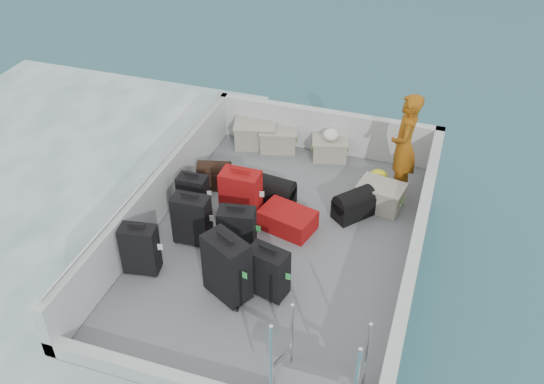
# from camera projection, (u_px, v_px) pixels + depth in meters

# --- Properties ---
(ground) EXTENTS (160.00, 160.00, 0.00)m
(ground) POSITION_uv_depth(u_px,v_px,m) (278.00, 278.00, 8.26)
(ground) COLOR #16424D
(ground) RESTS_ON ground
(ferry_hull) EXTENTS (3.60, 5.00, 0.60)m
(ferry_hull) POSITION_uv_depth(u_px,v_px,m) (278.00, 261.00, 8.08)
(ferry_hull) COLOR silver
(ferry_hull) RESTS_ON ground
(deck) EXTENTS (3.30, 4.70, 0.02)m
(deck) POSITION_uv_depth(u_px,v_px,m) (278.00, 244.00, 7.90)
(deck) COLOR slate
(deck) RESTS_ON ferry_hull
(deck_fittings) EXTENTS (3.60, 5.00, 0.90)m
(deck_fittings) POSITION_uv_depth(u_px,v_px,m) (297.00, 242.00, 7.34)
(deck_fittings) COLOR #B8BCBC
(deck_fittings) RESTS_ON deck
(suitcase_0) EXTENTS (0.47, 0.31, 0.67)m
(suitcase_0) POSITION_uv_depth(u_px,v_px,m) (140.00, 250.00, 7.29)
(suitcase_0) COLOR black
(suitcase_0) RESTS_ON deck
(suitcase_1) EXTENTS (0.48, 0.29, 0.70)m
(suitcase_1) POSITION_uv_depth(u_px,v_px,m) (192.00, 220.00, 7.73)
(suitcase_1) COLOR black
(suitcase_1) RESTS_ON deck
(suitcase_2) EXTENTS (0.40, 0.25, 0.58)m
(suitcase_2) POSITION_uv_depth(u_px,v_px,m) (193.00, 195.00, 8.28)
(suitcase_2) COLOR black
(suitcase_2) RESTS_ON deck
(suitcase_3) EXTENTS (0.63, 0.54, 0.82)m
(suitcase_3) POSITION_uv_depth(u_px,v_px,m) (227.00, 268.00, 6.92)
(suitcase_3) COLOR black
(suitcase_3) RESTS_ON deck
(suitcase_4) EXTENTS (0.50, 0.35, 0.67)m
(suitcase_4) POSITION_uv_depth(u_px,v_px,m) (237.00, 232.00, 7.55)
(suitcase_4) COLOR black
(suitcase_4) RESTS_ON deck
(suitcase_5) EXTENTS (0.52, 0.31, 0.72)m
(suitcase_5) POSITION_uv_depth(u_px,v_px,m) (241.00, 195.00, 8.14)
(suitcase_5) COLOR #97100B
(suitcase_5) RESTS_ON deck
(suitcase_6) EXTENTS (0.51, 0.38, 0.64)m
(suitcase_6) POSITION_uv_depth(u_px,v_px,m) (268.00, 273.00, 6.99)
(suitcase_6) COLOR black
(suitcase_6) RESTS_ON deck
(suitcase_8) EXTENTS (0.80, 0.63, 0.28)m
(suitcase_8) POSITION_uv_depth(u_px,v_px,m) (287.00, 220.00, 8.07)
(suitcase_8) COLOR #97100B
(suitcase_8) RESTS_ON deck
(duffel_0) EXTENTS (0.54, 0.41, 0.32)m
(duffel_0) POSITION_uv_depth(u_px,v_px,m) (215.00, 177.00, 8.84)
(duffel_0) COLOR black
(duffel_0) RESTS_ON deck
(duffel_1) EXTENTS (0.56, 0.36, 0.32)m
(duffel_1) POSITION_uv_depth(u_px,v_px,m) (276.00, 193.00, 8.51)
(duffel_1) COLOR black
(duffel_1) RESTS_ON deck
(duffel_2) EXTENTS (0.58, 0.62, 0.32)m
(duffel_2) POSITION_uv_depth(u_px,v_px,m) (353.00, 207.00, 8.27)
(duffel_2) COLOR black
(duffel_2) RESTS_ON deck
(crate_0) EXTENTS (0.72, 0.58, 0.38)m
(crate_0) POSITION_uv_depth(u_px,v_px,m) (255.00, 135.00, 9.75)
(crate_0) COLOR #ABA895
(crate_0) RESTS_ON deck
(crate_1) EXTENTS (0.64, 0.52, 0.34)m
(crate_1) POSITION_uv_depth(u_px,v_px,m) (278.00, 140.00, 9.66)
(crate_1) COLOR #ABA895
(crate_1) RESTS_ON deck
(crate_2) EXTENTS (0.59, 0.48, 0.31)m
(crate_2) POSITION_uv_depth(u_px,v_px,m) (330.00, 150.00, 9.45)
(crate_2) COLOR #ABA895
(crate_2) RESTS_ON deck
(crate_3) EXTENTS (0.64, 0.50, 0.35)m
(crate_3) POSITION_uv_depth(u_px,v_px,m) (380.00, 197.00, 8.42)
(crate_3) COLOR #ABA895
(crate_3) RESTS_ON deck
(yellow_bag) EXTENTS (0.28, 0.26, 0.22)m
(yellow_bag) POSITION_uv_depth(u_px,v_px,m) (378.00, 177.00, 8.93)
(yellow_bag) COLOR yellow
(yellow_bag) RESTS_ON deck
(white_bag) EXTENTS (0.24, 0.24, 0.18)m
(white_bag) POSITION_uv_depth(u_px,v_px,m) (331.00, 136.00, 9.31)
(white_bag) COLOR white
(white_bag) RESTS_ON crate_2
(passenger) EXTENTS (0.41, 0.60, 1.56)m
(passenger) POSITION_uv_depth(u_px,v_px,m) (404.00, 146.00, 8.35)
(passenger) COLOR orange
(passenger) RESTS_ON deck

